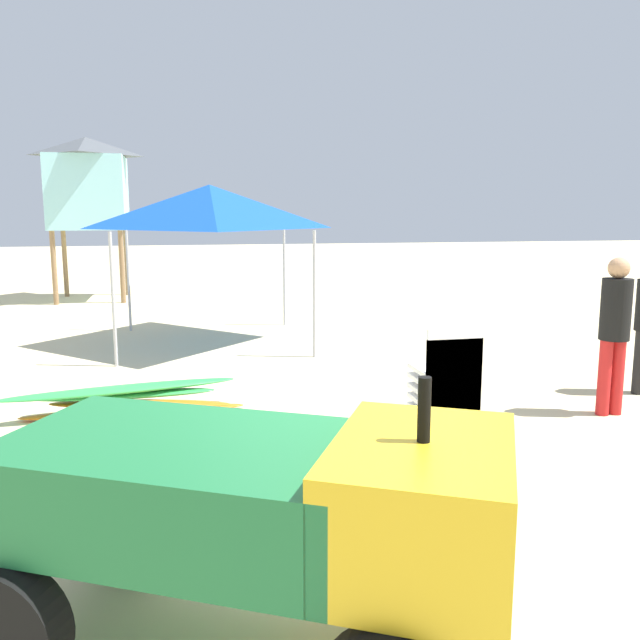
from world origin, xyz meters
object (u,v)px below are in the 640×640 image
at_px(stacked_plastic_chairs, 447,389).
at_px(lifeguard_tower, 88,183).
at_px(utility_cart, 257,507).
at_px(surfboard_pile, 129,399).
at_px(lifeguard_near_center, 615,325).
at_px(popup_canopy, 210,207).

distance_m(stacked_plastic_chairs, lifeguard_tower, 13.30).
distance_m(utility_cart, surfboard_pile, 4.41).
relative_size(utility_cart, lifeguard_near_center, 1.61).
relative_size(utility_cart, surfboard_pile, 1.06).
xyz_separation_m(stacked_plastic_chairs, surfboard_pile, (-2.78, 2.28, -0.58)).
distance_m(surfboard_pile, popup_canopy, 4.55).
xyz_separation_m(stacked_plastic_chairs, popup_canopy, (-1.66, 6.15, 1.55)).
distance_m(utility_cart, popup_canopy, 8.27).
xyz_separation_m(lifeguard_near_center, lifeguard_tower, (-6.77, 11.22, 1.90)).
xyz_separation_m(stacked_plastic_chairs, lifeguard_near_center, (2.42, 1.16, 0.26)).
distance_m(surfboard_pile, lifeguard_tower, 10.58).
bearing_deg(lifeguard_tower, surfboard_pile, -81.16).
relative_size(utility_cart, stacked_plastic_chairs, 2.18).
distance_m(stacked_plastic_chairs, lifeguard_near_center, 2.70).
relative_size(stacked_plastic_chairs, surfboard_pile, 0.49).
bearing_deg(utility_cart, popup_canopy, 88.73).
bearing_deg(surfboard_pile, stacked_plastic_chairs, -39.39).
bearing_deg(popup_canopy, stacked_plastic_chairs, -74.89).
height_order(utility_cart, surfboard_pile, utility_cart).
distance_m(utility_cart, lifeguard_tower, 14.72).
xyz_separation_m(lifeguard_near_center, popup_canopy, (-4.08, 4.99, 1.29)).
relative_size(surfboard_pile, popup_canopy, 0.88).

